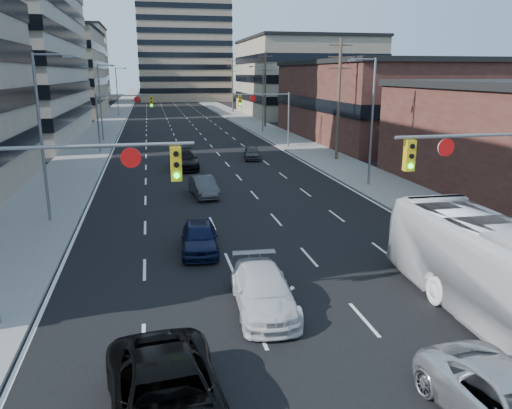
% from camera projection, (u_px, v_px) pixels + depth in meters
% --- Properties ---
extents(road_surface, '(18.00, 300.00, 0.02)m').
position_uv_depth(road_surface, '(167.00, 104.00, 133.59)').
color(road_surface, black).
rests_on(road_surface, ground).
extents(sidewalk_left, '(5.00, 300.00, 0.15)m').
position_uv_depth(sidewalk_left, '(123.00, 104.00, 131.27)').
color(sidewalk_left, slate).
rests_on(sidewalk_left, ground).
extents(sidewalk_right, '(5.00, 300.00, 0.15)m').
position_uv_depth(sidewalk_right, '(210.00, 103.00, 135.87)').
color(sidewalk_right, slate).
rests_on(sidewalk_right, ground).
extents(office_left_far, '(20.00, 30.00, 16.00)m').
position_uv_depth(office_left_far, '(48.00, 73.00, 98.37)').
color(office_left_far, gray).
rests_on(office_left_far, ground).
extents(storefront_right_mid, '(20.00, 30.00, 9.00)m').
position_uv_depth(storefront_right_mid, '(387.00, 102.00, 61.56)').
color(storefront_right_mid, '#472119').
rests_on(storefront_right_mid, ground).
extents(office_right_far, '(22.00, 28.00, 14.00)m').
position_uv_depth(office_right_far, '(304.00, 78.00, 97.07)').
color(office_right_far, gray).
rests_on(office_right_far, ground).
extents(bg_block_left, '(24.00, 24.00, 20.00)m').
position_uv_depth(bg_block_left, '(59.00, 66.00, 134.90)').
color(bg_block_left, '#ADA089').
rests_on(bg_block_left, ground).
extents(bg_block_right, '(22.00, 22.00, 12.00)m').
position_uv_depth(bg_block_right, '(283.00, 81.00, 138.46)').
color(bg_block_right, gray).
rests_on(bg_block_right, ground).
extents(signal_near_left, '(6.59, 0.33, 6.00)m').
position_uv_depth(signal_near_left, '(69.00, 194.00, 15.58)').
color(signal_near_left, slate).
rests_on(signal_near_left, ground).
extents(signal_near_right, '(6.59, 0.33, 6.00)m').
position_uv_depth(signal_near_right, '(490.00, 174.00, 18.56)').
color(signal_near_right, slate).
rests_on(signal_near_right, ground).
extents(signal_far_left, '(6.09, 0.33, 6.00)m').
position_uv_depth(signal_far_left, '(121.00, 111.00, 50.54)').
color(signal_far_left, slate).
rests_on(signal_far_left, ground).
extents(signal_far_right, '(6.09, 0.33, 6.00)m').
position_uv_depth(signal_far_right, '(268.00, 109.00, 53.61)').
color(signal_far_right, slate).
rests_on(signal_far_right, ground).
extents(utility_pole_block, '(2.20, 0.28, 11.00)m').
position_uv_depth(utility_pole_block, '(339.00, 98.00, 45.63)').
color(utility_pole_block, '#4C3D2D').
rests_on(utility_pole_block, ground).
extents(utility_pole_midblock, '(2.20, 0.28, 11.00)m').
position_uv_depth(utility_pole_midblock, '(265.00, 89.00, 74.01)').
color(utility_pole_midblock, '#4C3D2D').
rests_on(utility_pole_midblock, ground).
extents(utility_pole_distant, '(2.20, 0.28, 11.00)m').
position_uv_depth(utility_pole_distant, '(233.00, 84.00, 102.39)').
color(utility_pole_distant, '#4C3D2D').
rests_on(utility_pole_distant, ground).
extents(streetlight_left_near, '(2.03, 0.22, 9.00)m').
position_uv_depth(streetlight_left_near, '(44.00, 131.00, 26.17)').
color(streetlight_left_near, slate).
rests_on(streetlight_left_near, ground).
extents(streetlight_left_mid, '(2.03, 0.22, 9.00)m').
position_uv_depth(streetlight_left_mid, '(101.00, 99.00, 59.28)').
color(streetlight_left_mid, slate).
rests_on(streetlight_left_mid, ground).
extents(streetlight_left_far, '(2.03, 0.22, 9.00)m').
position_uv_depth(streetlight_left_far, '(118.00, 90.00, 92.39)').
color(streetlight_left_far, slate).
rests_on(streetlight_left_far, ground).
extents(streetlight_right_near, '(2.03, 0.22, 9.00)m').
position_uv_depth(streetlight_right_near, '(370.00, 116.00, 35.04)').
color(streetlight_right_near, slate).
rests_on(streetlight_right_near, ground).
extents(streetlight_right_far, '(2.03, 0.22, 9.00)m').
position_uv_depth(streetlight_right_far, '(262.00, 95.00, 68.15)').
color(streetlight_right_far, slate).
rests_on(streetlight_right_far, ground).
extents(black_pickup, '(3.12, 5.93, 1.59)m').
position_uv_depth(black_pickup, '(168.00, 401.00, 11.27)').
color(black_pickup, black).
rests_on(black_pickup, ground).
extents(white_van, '(2.23, 4.91, 1.40)m').
position_uv_depth(white_van, '(264.00, 291.00, 17.22)').
color(white_van, silver).
rests_on(white_van, ground).
extents(sedan_blue, '(1.94, 4.19, 1.39)m').
position_uv_depth(sedan_blue, '(199.00, 237.00, 22.85)').
color(sedan_blue, black).
rests_on(sedan_blue, ground).
extents(sedan_grey_center, '(1.79, 4.14, 1.33)m').
position_uv_depth(sedan_grey_center, '(204.00, 187.00, 33.23)').
color(sedan_grey_center, '#37373A').
rests_on(sedan_grey_center, ground).
extents(sedan_black_far, '(2.22, 5.26, 1.51)m').
position_uv_depth(sedan_black_far, '(185.00, 160.00, 42.77)').
color(sedan_black_far, black).
rests_on(sedan_black_far, ground).
extents(sedan_grey_right, '(1.94, 3.81, 1.24)m').
position_uv_depth(sedan_grey_right, '(252.00, 153.00, 47.47)').
color(sedan_grey_right, '#37373A').
rests_on(sedan_grey_right, ground).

